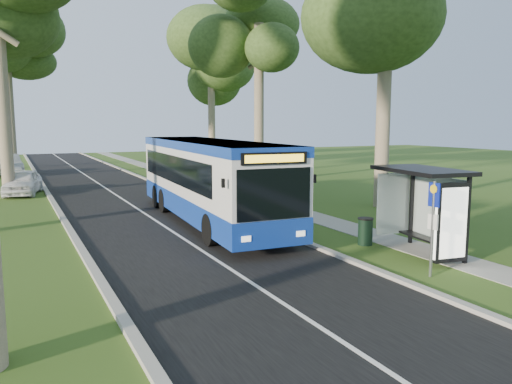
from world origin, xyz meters
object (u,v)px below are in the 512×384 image
litter_bin (365,231)px  car_white (23,182)px  bus_stop_sign (433,218)px  bus_shelter (435,196)px  car_silver (7,165)px  bus (209,180)px

litter_bin → car_white: size_ratio=0.22×
bus_stop_sign → bus_shelter: bus_shelter is taller
bus_shelter → car_silver: bus_shelter is taller
car_white → bus_stop_sign: bearing=-54.9°
bus → bus_stop_sign: 10.04m
car_white → car_silver: bearing=105.8°
car_silver → bus: bearing=-80.5°
bus_shelter → car_silver: 34.97m
bus_stop_sign → car_silver: size_ratio=0.51×
car_silver → car_white: bearing=-93.8°
bus_stop_sign → bus_shelter: (1.55, 1.44, 0.31)m
bus → bus_shelter: bus is taller
litter_bin → car_silver: bearing=109.4°
bus_shelter → litter_bin: size_ratio=3.64×
litter_bin → car_white: 21.05m
bus_stop_sign → litter_bin: bus_stop_sign is taller
bus → bus_stop_sign: bearing=-71.5°
bus_shelter → litter_bin: 2.77m
bus_shelter → bus: bearing=125.0°
car_white → bus: bearing=-49.5°
car_silver → bus_shelter: bearing=-77.9°
litter_bin → car_white: car_white is taller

